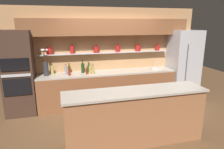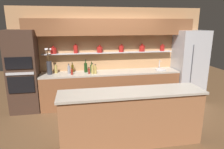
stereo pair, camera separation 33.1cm
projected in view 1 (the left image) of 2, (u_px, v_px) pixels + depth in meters
name	position (u px, v px, depth m)	size (l,w,h in m)	color
ground_plane	(124.00, 125.00, 4.42)	(12.00, 12.00, 0.00)	brown
back_wall_unit	(107.00, 47.00, 5.47)	(5.20, 0.44, 2.60)	tan
back_counter_unit	(108.00, 88.00, 5.46)	(3.67, 0.62, 0.92)	brown
island_counter	(135.00, 117.00, 3.69)	(2.61, 0.61, 1.02)	#99603D
refrigerator	(183.00, 65.00, 5.84)	(0.79, 0.73, 2.00)	#B7B7BC
oven_tower	(19.00, 74.00, 4.77)	(0.70, 0.64, 2.04)	#3D281E
flower_vase	(46.00, 67.00, 4.92)	(0.16, 0.16, 0.68)	#2D2D33
sink_fixture	(156.00, 68.00, 5.70)	(0.31, 0.31, 0.25)	#B7B7BC
bottle_spirit_0	(93.00, 70.00, 5.11)	(0.07, 0.07, 0.24)	tan
bottle_spirit_1	(66.00, 70.00, 5.05)	(0.07, 0.07, 0.26)	gray
bottle_oil_2	(69.00, 69.00, 5.21)	(0.06, 0.06, 0.25)	#47380A
bottle_wine_3	(83.00, 68.00, 5.23)	(0.08, 0.08, 0.34)	#193814
bottle_spirit_4	(52.00, 70.00, 5.08)	(0.07, 0.07, 0.25)	tan
bottle_sauce_5	(69.00, 73.00, 4.97)	(0.05, 0.05, 0.18)	maroon
bottle_sauce_6	(87.00, 71.00, 5.08)	(0.05, 0.05, 0.17)	maroon
bottle_wine_7	(89.00, 69.00, 5.28)	(0.07, 0.07, 0.28)	#193814
bottle_spirit_8	(90.00, 70.00, 5.07)	(0.07, 0.07, 0.28)	tan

